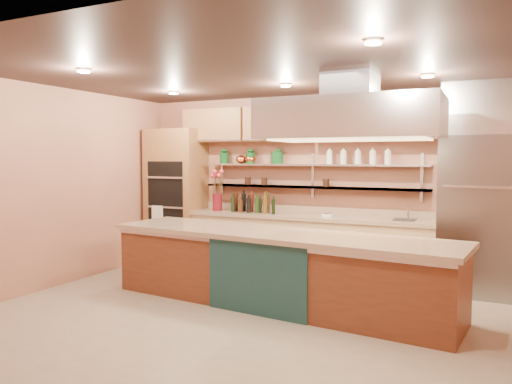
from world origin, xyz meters
The scene contains 20 objects.
floor centered at (0.00, 0.00, -0.01)m, with size 6.00×5.00×0.02m, color gray.
ceiling centered at (0.00, 0.00, 2.80)m, with size 6.00×5.00×0.02m, color black.
wall_back centered at (0.00, 2.50, 1.40)m, with size 6.00×0.04×2.80m, color #A4674D.
wall_front centered at (0.00, -2.50, 1.40)m, with size 6.00×0.04×2.80m, color #A4674D.
wall_left centered at (-3.00, 0.00, 1.40)m, with size 0.04×5.00×2.80m, color #A4674D.
oven_stack centered at (-2.45, 2.18, 1.15)m, with size 0.95×0.64×2.30m, color #966136.
refrigerator centered at (2.35, 2.14, 1.05)m, with size 0.95×0.72×2.10m, color gray.
back_counter centered at (-0.05, 2.20, 0.47)m, with size 3.84×0.64×0.93m, color tan.
wall_shelf_lower centered at (-0.05, 2.37, 1.35)m, with size 3.60×0.26×0.03m, color silver.
wall_shelf_upper centered at (-0.05, 2.37, 1.70)m, with size 3.60×0.26×0.03m, color silver.
upper_cabinets centered at (0.00, 2.32, 2.35)m, with size 4.60×0.36×0.55m, color #966136.
range_hood centered at (1.06, 0.53, 2.25)m, with size 2.00×1.00×0.45m, color silver.
ceiling_downlights centered at (0.00, 0.20, 2.77)m, with size 4.00×2.80×0.02m, color #FFE5A5.
island centered at (0.16, 0.53, 0.45)m, with size 4.34×0.94×0.91m, color brown.
flower_vase centered at (-1.61, 2.15, 1.07)m, with size 0.16×0.16×0.28m, color maroon.
oil_bottle_cluster centered at (-0.93, 2.15, 1.07)m, with size 0.84×0.24×0.27m, color black.
kitchen_scale centered at (0.30, 2.15, 0.97)m, with size 0.15×0.11×0.08m, color silver.
bar_faucet centered at (1.45, 2.25, 1.04)m, with size 0.03×0.03×0.22m, color silver.
copper_kettle centered at (-1.28, 2.37, 1.78)m, with size 0.17×0.17×0.14m, color #C0582C.
green_canister centered at (-0.64, 2.37, 1.81)m, with size 0.16×0.16×0.20m, color #0D4119.
Camera 1 is at (2.55, -5.02, 1.82)m, focal length 35.00 mm.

